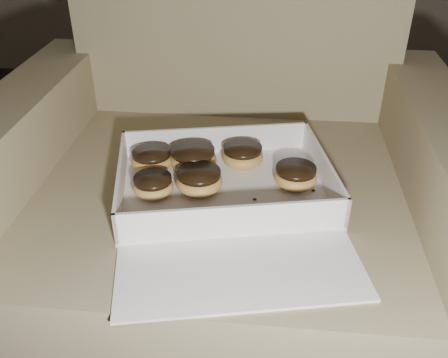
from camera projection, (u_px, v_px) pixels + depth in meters
armchair at (225, 213)px, 1.10m from camera, size 0.94×0.79×0.98m
bakery_box at (228, 198)px, 0.90m from camera, size 0.47×0.52×0.07m
donut_a at (296, 176)px, 0.93m from camera, size 0.08×0.08×0.04m
donut_b at (153, 185)px, 0.90m from camera, size 0.07×0.07×0.04m
donut_c at (199, 180)px, 0.91m from camera, size 0.09×0.09×0.04m
donut_d at (243, 155)px, 0.99m from camera, size 0.08×0.08×0.04m
donut_e at (193, 159)px, 0.98m from camera, size 0.09×0.09×0.05m
donut_f at (152, 159)px, 0.98m from camera, size 0.08×0.08×0.04m
crumb_a at (225, 215)px, 0.86m from camera, size 0.01×0.01×0.00m
crumb_b at (255, 199)px, 0.90m from camera, size 0.01×0.01×0.00m
crumb_c at (313, 190)px, 0.92m from camera, size 0.01×0.01×0.00m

